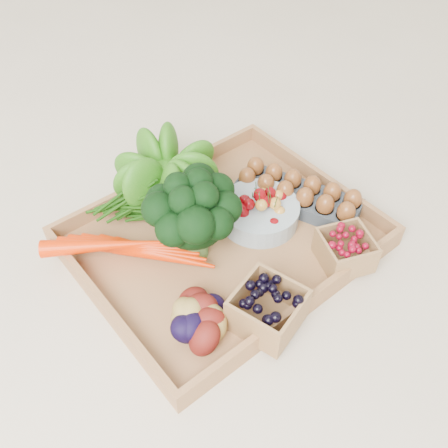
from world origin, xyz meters
TOP-DOWN VIEW (x-y plane):
  - ground at (0.00, 0.00)m, footprint 4.00×4.00m
  - tray at (0.00, 0.00)m, footprint 0.55×0.45m
  - carrots at (-0.15, 0.06)m, footprint 0.23×0.16m
  - lettuce at (-0.01, 0.17)m, footprint 0.16×0.16m
  - broccoli at (-0.07, 0.01)m, footprint 0.18×0.18m
  - cherry_bowl at (0.09, -0.00)m, footprint 0.16×0.16m
  - egg_carton at (0.19, -0.02)m, footprint 0.19×0.28m
  - potatoes at (-0.16, -0.13)m, footprint 0.14×0.14m
  - punnet_blackberry at (-0.06, -0.19)m, footprint 0.13×0.13m
  - punnet_raspberry at (0.14, -0.19)m, footprint 0.12×0.12m

SIDE VIEW (x-z plane):
  - ground at x=0.00m, z-range 0.00..0.00m
  - tray at x=0.00m, z-range 0.00..0.01m
  - egg_carton at x=0.19m, z-range 0.01..0.05m
  - cherry_bowl at x=0.09m, z-range 0.01..0.06m
  - carrots at x=-0.15m, z-range 0.01..0.07m
  - punnet_raspberry at x=0.14m, z-range 0.01..0.08m
  - punnet_blackberry at x=-0.06m, z-range 0.01..0.09m
  - potatoes at x=-0.16m, z-range 0.01..0.10m
  - broccoli at x=-0.07m, z-range 0.02..0.15m
  - lettuce at x=-0.01m, z-range 0.02..0.17m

